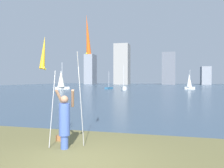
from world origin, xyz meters
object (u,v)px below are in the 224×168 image
sailboat_4 (124,88)px  sailboat_5 (61,80)px  sailboat_1 (109,88)px  kite_flag_right (87,38)px  bag (59,138)px  kite_flag_left (44,55)px  sailboat_2 (189,82)px  person (65,120)px

sailboat_4 → sailboat_5: size_ratio=0.84×
sailboat_1 → sailboat_5: size_ratio=0.68×
kite_flag_right → bag: 3.57m
kite_flag_left → kite_flag_right: size_ratio=0.81×
bag → sailboat_5: sailboat_5 is taller
kite_flag_left → bag: size_ratio=17.31×
sailboat_2 → sailboat_4: size_ratio=0.85×
kite_flag_left → sailboat_4: size_ratio=0.68×
sailboat_2 → sailboat_5: sailboat_5 is taller
sailboat_1 → sailboat_5: (-9.78, -4.16, 1.90)m
bag → sailboat_1: size_ratio=0.05×
sailboat_1 → sailboat_2: size_ratio=0.96×
kite_flag_right → bag: size_ratio=21.40×
bag → sailboat_2: (7.43, 44.64, 1.50)m
kite_flag_right → sailboat_4: bearing=99.9°
sailboat_1 → sailboat_5: bearing=-157.0°
kite_flag_left → sailboat_2: 46.39m
bag → sailboat_2: size_ratio=0.05×
bag → sailboat_5: bearing=116.9°
bag → sailboat_4: size_ratio=0.04×
kite_flag_left → sailboat_4: (-5.97, 40.78, -2.46)m
bag → sailboat_5: 44.03m
kite_flag_right → sailboat_5: size_ratio=0.71×
person → sailboat_1: bearing=91.8°
sailboat_2 → sailboat_5: (-27.31, -5.40, 0.55)m
sailboat_1 → person: bearing=-76.4°
sailboat_2 → person: bearing=-98.6°
person → sailboat_5: (-20.47, 40.04, 1.25)m
sailboat_1 → sailboat_4: size_ratio=0.81×
person → kite_flag_left: 2.03m
kite_flag_right → sailboat_2: kite_flag_right is taller
kite_flag_left → sailboat_4: bearing=98.3°
sailboat_4 → sailboat_2: bearing=20.6°
kite_flag_right → sailboat_4: 40.45m
kite_flag_left → bag: 2.97m
person → sailboat_5: 44.98m
kite_flag_right → sailboat_2: bearing=81.9°
bag → person: bearing=-53.3°
sailboat_1 → sailboat_4: (4.23, -3.76, 0.13)m
person → sailboat_2: 45.95m
sailboat_2 → sailboat_4: sailboat_4 is taller
sailboat_1 → sailboat_2: 17.62m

